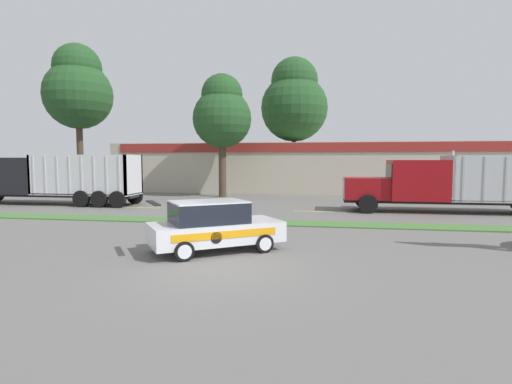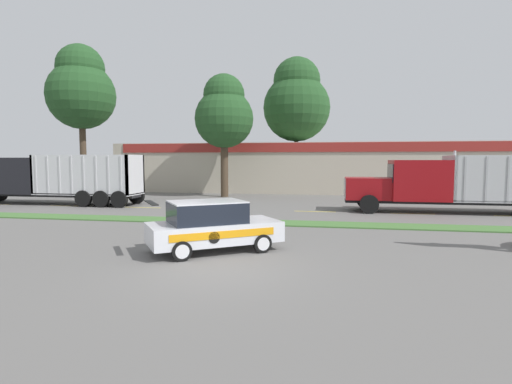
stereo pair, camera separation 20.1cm
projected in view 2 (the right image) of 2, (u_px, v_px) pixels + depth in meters
ground_plane at (218, 270)px, 10.93m from camera, size 600.00×600.00×0.00m
grass_verge at (265, 223)px, 18.98m from camera, size 120.00×1.60×0.06m
centre_line_2 at (66, 206)px, 26.21m from camera, size 2.40×0.14×0.01m
centre_line_3 at (143, 208)px, 25.24m from camera, size 2.40×0.14×0.01m
centre_line_4 at (225, 209)px, 24.27m from camera, size 2.40×0.14×0.01m
centre_line_5 at (315, 211)px, 23.30m from camera, size 2.40×0.14×0.01m
centre_line_6 at (412, 214)px, 22.33m from camera, size 2.40×0.14×0.01m
dump_truck_lead at (435, 185)px, 22.79m from camera, size 12.05×2.79×3.51m
dump_truck_mid at (37, 180)px, 27.37m from camera, size 12.60×2.62×3.34m
rally_car at (212, 226)px, 13.11m from camera, size 4.57×3.95×1.70m
store_building_backdrop at (342, 167)px, 39.71m from camera, size 42.70×12.10×4.55m
tree_behind_left at (81, 89)px, 35.73m from camera, size 6.00×6.00×13.29m
tree_behind_centre at (224, 113)px, 32.18m from camera, size 4.75×4.75×9.91m
tree_behind_right at (297, 101)px, 36.66m from camera, size 6.14×6.14×12.39m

